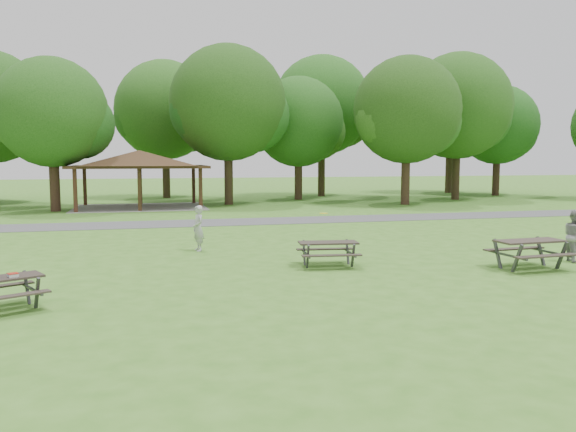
# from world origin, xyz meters

# --- Properties ---
(ground) EXTENTS (160.00, 160.00, 0.00)m
(ground) POSITION_xyz_m (0.00, 0.00, 0.00)
(ground) COLOR #3E7722
(ground) RESTS_ON ground
(asphalt_path) EXTENTS (120.00, 3.20, 0.02)m
(asphalt_path) POSITION_xyz_m (0.00, 14.00, 0.01)
(asphalt_path) COLOR #4C4C4F
(asphalt_path) RESTS_ON ground
(pavilion) EXTENTS (8.60, 7.01, 3.76)m
(pavilion) POSITION_xyz_m (-4.00, 24.00, 3.06)
(pavilion) COLOR #3B1F15
(pavilion) RESTS_ON ground
(tree_row_d) EXTENTS (6.93, 6.60, 9.27)m
(tree_row_d) POSITION_xyz_m (-8.92, 22.53, 5.77)
(tree_row_d) COLOR #2F1D15
(tree_row_d) RESTS_ON ground
(tree_row_e) EXTENTS (8.40, 8.00, 11.02)m
(tree_row_e) POSITION_xyz_m (2.10, 25.03, 6.78)
(tree_row_e) COLOR black
(tree_row_e) RESTS_ON ground
(tree_row_f) EXTENTS (7.35, 7.00, 9.55)m
(tree_row_f) POSITION_xyz_m (8.09, 28.53, 5.84)
(tree_row_f) COLOR #312016
(tree_row_f) RESTS_ON ground
(tree_row_g) EXTENTS (7.77, 7.40, 10.25)m
(tree_row_g) POSITION_xyz_m (14.09, 22.03, 6.33)
(tree_row_g) COLOR #312016
(tree_row_g) RESTS_ON ground
(tree_row_h) EXTENTS (8.61, 8.20, 11.37)m
(tree_row_h) POSITION_xyz_m (20.10, 25.53, 7.03)
(tree_row_h) COLOR black
(tree_row_h) RESTS_ON ground
(tree_row_i) EXTENTS (7.14, 6.80, 9.52)m
(tree_row_i) POSITION_xyz_m (26.08, 29.03, 5.91)
(tree_row_i) COLOR black
(tree_row_i) RESTS_ON ground
(tree_deep_b) EXTENTS (8.40, 8.00, 11.13)m
(tree_deep_b) POSITION_xyz_m (-1.90, 33.03, 6.89)
(tree_deep_b) COLOR #302115
(tree_deep_b) RESTS_ON ground
(tree_deep_c) EXTENTS (8.82, 8.40, 11.90)m
(tree_deep_c) POSITION_xyz_m (11.10, 32.03, 7.44)
(tree_deep_c) COLOR #322116
(tree_deep_c) RESTS_ON ground
(tree_deep_d) EXTENTS (8.40, 8.00, 11.27)m
(tree_deep_d) POSITION_xyz_m (24.10, 33.53, 7.03)
(tree_deep_d) COLOR #322116
(tree_deep_d) RESTS_ON ground
(picnic_table_middle) EXTENTS (1.92, 1.62, 0.76)m
(picnic_table_middle) POSITION_xyz_m (1.66, 1.71, 0.56)
(picnic_table_middle) COLOR #2F2822
(picnic_table_middle) RESTS_ON ground
(picnic_table_far) EXTENTS (2.11, 1.74, 0.88)m
(picnic_table_far) POSITION_xyz_m (7.24, -0.10, 0.65)
(picnic_table_far) COLOR #332A24
(picnic_table_far) RESTS_ON ground
(frisbee_in_flight) EXTENTS (0.32, 0.32, 0.02)m
(frisbee_in_flight) POSITION_xyz_m (2.16, 3.71, 1.39)
(frisbee_in_flight) COLOR yellow
(frisbee_in_flight) RESTS_ON ground
(frisbee_thrower) EXTENTS (0.52, 0.66, 1.59)m
(frisbee_thrower) POSITION_xyz_m (-1.85, 5.47, 0.80)
(frisbee_thrower) COLOR #ABACAE
(frisbee_thrower) RESTS_ON ground
(frisbee_catcher) EXTENTS (0.79, 0.91, 1.62)m
(frisbee_catcher) POSITION_xyz_m (9.36, 0.55, 0.81)
(frisbee_catcher) COLOR gray
(frisbee_catcher) RESTS_ON ground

